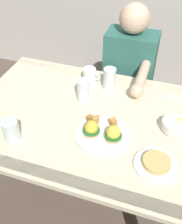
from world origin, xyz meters
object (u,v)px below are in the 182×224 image
(water_glass_far, at_px, (11,132))
(eggs_benedict_plate, at_px, (102,132))
(coffee_mug, at_px, (90,75))
(diner_person, at_px, (128,75))
(water_glass_near, at_px, (83,92))
(dining_table, at_px, (80,129))
(fruit_bowl, at_px, (174,126))
(fork, at_px, (175,98))
(water_glass_extra, at_px, (109,80))
(side_plate, at_px, (156,164))

(water_glass_far, bearing_deg, eggs_benedict_plate, 20.64)
(coffee_mug, distance_m, diner_person, 0.37)
(water_glass_near, bearing_deg, dining_table, -79.13)
(dining_table, xyz_separation_m, water_glass_far, (-0.25, -0.26, 0.15))
(diner_person, bearing_deg, fruit_bowl, -58.35)
(coffee_mug, height_order, diner_person, diner_person)
(eggs_benedict_plate, relative_size, fruit_bowl, 2.25)
(fork, distance_m, water_glass_far, 0.92)
(water_glass_extra, bearing_deg, water_glass_near, -126.87)
(fork, bearing_deg, water_glass_near, -160.01)
(fork, xyz_separation_m, water_glass_near, (-0.50, -0.18, 0.05))
(dining_table, relative_size, fork, 7.73)
(dining_table, xyz_separation_m, eggs_benedict_plate, (0.16, -0.11, 0.13))
(fruit_bowl, relative_size, diner_person, 0.11)
(side_plate, bearing_deg, water_glass_far, -175.29)
(water_glass_extra, bearing_deg, fork, 4.84)
(coffee_mug, distance_m, fork, 0.52)
(fruit_bowl, height_order, fork, fruit_bowl)
(fruit_bowl, bearing_deg, coffee_mug, 153.42)
(fork, bearing_deg, fruit_bowl, -87.01)
(fruit_bowl, height_order, water_glass_extra, water_glass_extra)
(dining_table, bearing_deg, fork, 33.75)
(water_glass_near, bearing_deg, coffee_mug, 96.97)
(eggs_benedict_plate, bearing_deg, water_glass_extra, 100.89)
(dining_table, xyz_separation_m, water_glass_extra, (0.09, 0.28, 0.16))
(coffee_mug, height_order, water_glass_near, water_glass_near)
(water_glass_far, distance_m, side_plate, 0.69)
(water_glass_near, relative_size, water_glass_extra, 0.94)
(water_glass_far, xyz_separation_m, side_plate, (0.68, 0.06, -0.03))
(water_glass_extra, distance_m, side_plate, 0.61)
(eggs_benedict_plate, distance_m, fork, 0.53)
(coffee_mug, height_order, water_glass_extra, water_glass_extra)
(water_glass_extra, bearing_deg, fruit_bowl, -30.77)
(eggs_benedict_plate, distance_m, diner_person, 0.72)
(side_plate, bearing_deg, dining_table, 154.56)
(eggs_benedict_plate, distance_m, water_glass_far, 0.44)
(fork, height_order, diner_person, diner_person)
(water_glass_extra, distance_m, diner_person, 0.36)
(water_glass_far, bearing_deg, side_plate, 4.71)
(water_glass_extra, height_order, side_plate, water_glass_extra)
(fork, bearing_deg, side_plate, -93.63)
(fork, height_order, water_glass_extra, water_glass_extra)
(diner_person, bearing_deg, water_glass_extra, -100.06)
(eggs_benedict_plate, height_order, coffee_mug, coffee_mug)
(coffee_mug, bearing_deg, water_glass_extra, -12.03)
(dining_table, height_order, eggs_benedict_plate, eggs_benedict_plate)
(dining_table, distance_m, water_glass_extra, 0.34)
(dining_table, xyz_separation_m, water_glass_near, (-0.03, 0.13, 0.16))
(eggs_benedict_plate, relative_size, coffee_mug, 2.42)
(side_plate, bearing_deg, diner_person, 110.09)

